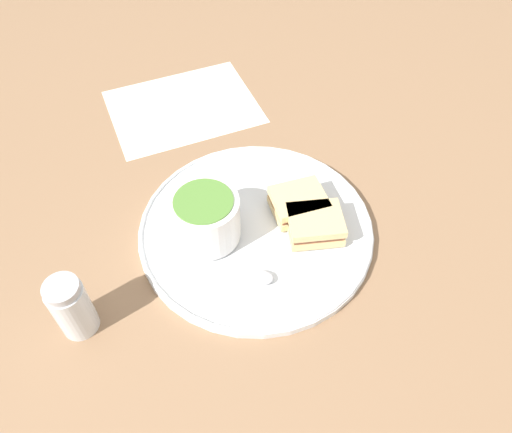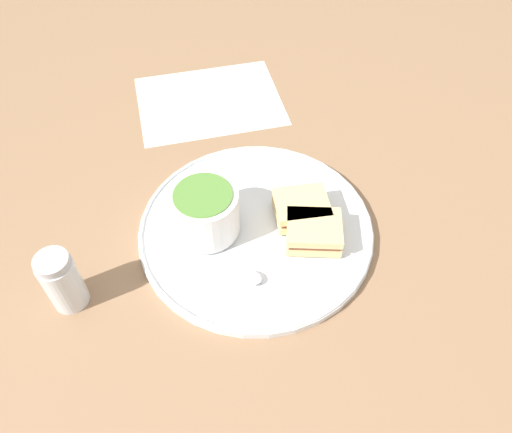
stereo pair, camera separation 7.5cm
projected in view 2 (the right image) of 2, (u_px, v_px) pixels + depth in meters
The scene contains 8 objects.
ground_plane at pixel (256, 232), 0.78m from camera, with size 2.40×2.40×0.00m, color #8E6B4C.
plate at pixel (256, 229), 0.77m from camera, with size 0.36×0.36×0.02m.
soup_bowl at pixel (205, 211), 0.73m from camera, with size 0.10×0.10×0.08m.
spoon at pixel (245, 276), 0.70m from camera, with size 0.09×0.08×0.01m.
sandwich_half_near at pixel (314, 232), 0.74m from camera, with size 0.10×0.10×0.03m.
sandwich_half_far at pixel (302, 208), 0.76m from camera, with size 0.09×0.10×0.03m.
salt_shaker at pixel (62, 281), 0.66m from camera, with size 0.05×0.05×0.10m.
menu_sheet at pixel (210, 101), 0.98m from camera, with size 0.28×0.32×0.00m.
Camera 2 is at (-0.42, 0.22, 0.62)m, focal length 35.00 mm.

